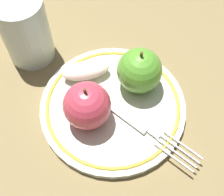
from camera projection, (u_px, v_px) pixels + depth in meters
name	position (u px, v px, depth m)	size (l,w,h in m)	color
ground_plane	(109.00, 104.00, 0.50)	(2.00, 2.00, 0.00)	olive
plate	(112.00, 107.00, 0.49)	(0.23, 0.23, 0.02)	silver
apple_red_whole	(87.00, 106.00, 0.44)	(0.07, 0.07, 0.08)	#CA3C51
apple_second_whole	(140.00, 71.00, 0.47)	(0.07, 0.07, 0.08)	#569F2F
apple_slice_front	(86.00, 70.00, 0.50)	(0.08, 0.03, 0.02)	#F3DFCC
fork	(141.00, 124.00, 0.46)	(0.18, 0.07, 0.00)	silver
drinking_glass	(25.00, 30.00, 0.50)	(0.08, 0.08, 0.12)	silver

